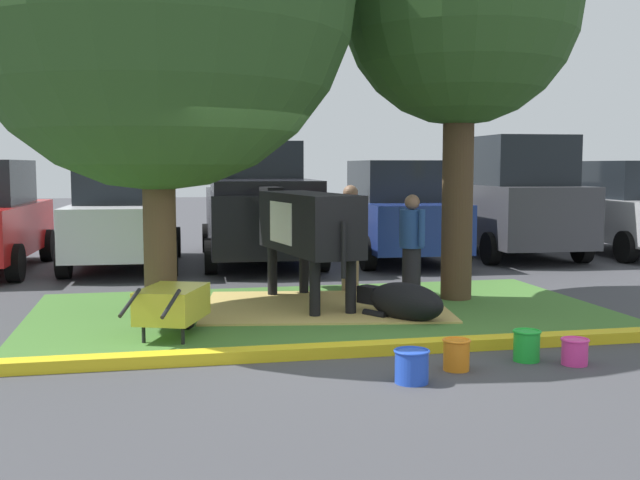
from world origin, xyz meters
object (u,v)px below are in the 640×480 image
shade_tree_right (461,9)px  hatchback_white (124,215)px  cow_holstein (306,223)px  bucket_orange (456,354)px  person_visitor_near (350,235)px  sedan_blue (396,212)px  bucket_pink (575,351)px  pickup_truck_black (258,206)px  bucket_green (527,345)px  person_handler (412,245)px  wheelbarrow (173,304)px  suv_dark_grey (508,196)px  calf_lying (404,302)px  sedan_silver (630,209)px  bucket_blue (412,365)px

shade_tree_right → hatchback_white: (-4.77, 4.73, -3.10)m
cow_holstein → bucket_orange: size_ratio=10.47×
person_visitor_near → sedan_blue: (1.91, 3.76, 0.11)m
bucket_pink → pickup_truck_black: pickup_truck_black is taller
bucket_green → person_handler: bearing=90.9°
person_handler → bucket_green: person_handler is taller
person_handler → sedan_blue: sedan_blue is taller
person_visitor_near → bucket_green: size_ratio=5.28×
shade_tree_right → wheelbarrow: bearing=-157.0°
hatchback_white → pickup_truck_black: pickup_truck_black is taller
person_visitor_near → pickup_truck_black: size_ratio=0.30×
person_handler → suv_dark_grey: size_ratio=0.32×
bucket_pink → calf_lying: bearing=111.8°
wheelbarrow → bucket_green: bearing=-27.2°
bucket_green → sedan_silver: sedan_silver is taller
wheelbarrow → bucket_orange: wheelbarrow is taller
wheelbarrow → bucket_pink: bearing=-27.5°
calf_lying → suv_dark_grey: size_ratio=0.27×
bucket_green → pickup_truck_black: bearing=100.0°
cow_holstein → pickup_truck_black: bearing=89.8°
person_handler → suv_dark_grey: 6.39m
bucket_green → sedan_silver: (6.51, 8.09, 0.82)m
person_handler → bucket_pink: 3.68m
bucket_blue → sedan_silver: size_ratio=0.07×
person_handler → bucket_orange: 3.67m
calf_lying → sedan_blue: 6.27m
cow_holstein → hatchback_white: bearing=118.9°
bucket_blue → pickup_truck_black: pickup_truck_black is taller
person_handler → wheelbarrow: person_handler is taller
person_handler → bucket_blue: (-1.30, -3.86, -0.65)m
hatchback_white → sedan_silver: bearing=-0.5°
bucket_orange → bucket_green: size_ratio=0.96×
sedan_blue → sedan_silver: size_ratio=1.00×
shade_tree_right → bucket_orange: 5.54m
shade_tree_right → bucket_green: size_ratio=18.72×
shade_tree_right → bucket_pink: (-0.26, -3.67, -3.95)m
bucket_orange → sedan_silver: 11.07m
wheelbarrow → sedan_blue: sedan_blue is taller
pickup_truck_black → sedan_silver: bearing=-3.9°
cow_holstein → bucket_green: cow_holstein is taller
shade_tree_right → pickup_truck_black: bearing=112.6°
hatchback_white → wheelbarrow: bearing=-83.4°
bucket_green → pickup_truck_black: 8.81m
bucket_pink → pickup_truck_black: bearing=102.1°
hatchback_white → suv_dark_grey: (7.94, 0.26, 0.29)m
bucket_blue → bucket_pink: bucket_blue is taller
sedan_blue → sedan_silver: bearing=-0.3°
bucket_green → bucket_pink: bucket_green is taller
person_handler → hatchback_white: hatchback_white is taller
bucket_blue → sedan_silver: 11.67m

